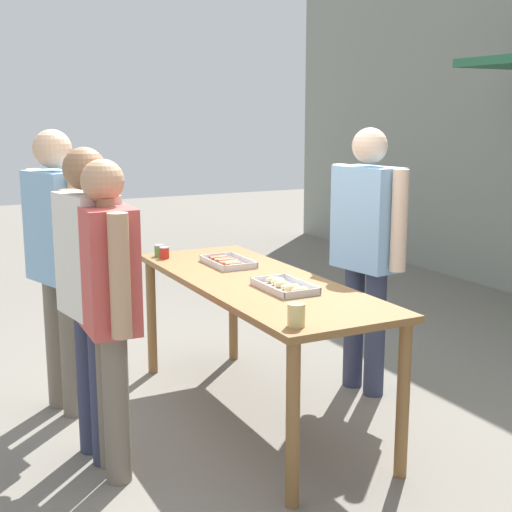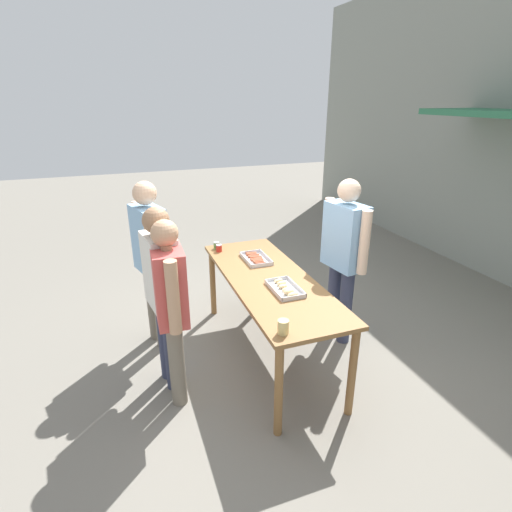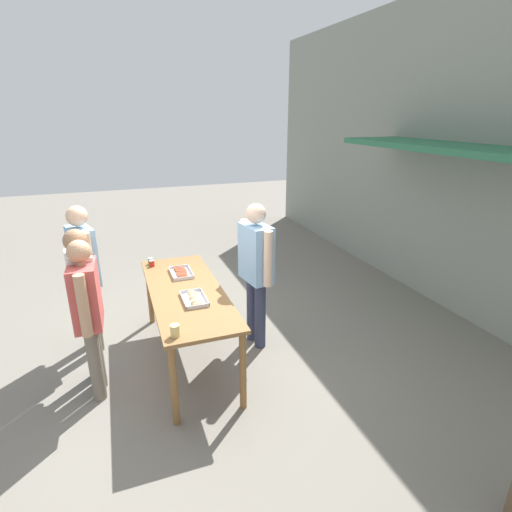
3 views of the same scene
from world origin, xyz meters
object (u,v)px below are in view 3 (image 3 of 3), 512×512
(condiment_jar_mustard, at_px, (151,261))
(person_customer_with_cup, at_px, (88,307))
(person_customer_holding_hotdog, at_px, (85,267))
(person_customer_waiting_in_line, at_px, (84,295))
(food_tray_sausages, at_px, (181,273))
(beer_cup, at_px, (175,331))
(person_server_behind_table, at_px, (256,264))
(condiment_jar_ketchup, at_px, (152,263))
(food_tray_buns, at_px, (194,299))

(condiment_jar_mustard, bearing_deg, person_customer_with_cup, -29.88)
(person_customer_holding_hotdog, relative_size, person_customer_waiting_in_line, 1.04)
(food_tray_sausages, bearing_deg, person_customer_with_cup, -53.25)
(condiment_jar_mustard, xyz_separation_m, beer_cup, (1.96, 0.01, 0.02))
(person_customer_with_cup, bearing_deg, person_customer_holding_hotdog, 4.84)
(person_customer_waiting_in_line, bearing_deg, person_server_behind_table, -94.80)
(condiment_jar_ketchup, height_order, person_server_behind_table, person_server_behind_table)
(food_tray_sausages, height_order, person_server_behind_table, person_server_behind_table)
(condiment_jar_ketchup, distance_m, person_customer_holding_hotdog, 0.84)
(food_tray_buns, relative_size, condiment_jar_ketchup, 4.99)
(condiment_jar_ketchup, xyz_separation_m, beer_cup, (1.86, 0.01, 0.02))
(food_tray_sausages, height_order, condiment_jar_mustard, condiment_jar_mustard)
(food_tray_sausages, xyz_separation_m, condiment_jar_ketchup, (-0.40, -0.31, 0.03))
(person_customer_holding_hotdog, bearing_deg, person_customer_with_cup, 166.56)
(person_customer_with_cup, bearing_deg, food_tray_sausages, -51.39)
(person_server_behind_table, bearing_deg, food_tray_buns, -75.11)
(food_tray_sausages, height_order, condiment_jar_ketchup, condiment_jar_ketchup)
(food_tray_sausages, height_order, person_customer_holding_hotdog, person_customer_holding_hotdog)
(food_tray_sausages, relative_size, person_customer_with_cup, 0.24)
(person_customer_with_cup, xyz_separation_m, person_customer_waiting_in_line, (-0.22, -0.04, 0.04))
(condiment_jar_ketchup, bearing_deg, condiment_jar_mustard, -177.98)
(person_customer_with_cup, bearing_deg, person_server_behind_table, -77.58)
(person_customer_with_cup, bearing_deg, beer_cup, -129.95)
(food_tray_buns, distance_m, person_server_behind_table, 0.93)
(person_customer_waiting_in_line, bearing_deg, person_customer_with_cup, -179.18)
(person_server_behind_table, xyz_separation_m, person_customer_with_cup, (0.35, -1.90, -0.08))
(food_tray_sausages, xyz_separation_m, person_customer_waiting_in_line, (0.57, -1.09, 0.13))
(person_server_behind_table, distance_m, person_customer_waiting_in_line, 1.94)
(food_tray_sausages, distance_m, beer_cup, 1.49)
(person_server_behind_table, bearing_deg, condiment_jar_mustard, -137.60)
(beer_cup, distance_m, person_customer_waiting_in_line, 1.19)
(beer_cup, bearing_deg, person_customer_with_cup, -131.81)
(person_server_behind_table, bearing_deg, person_customer_with_cup, -88.28)
(beer_cup, height_order, person_server_behind_table, person_server_behind_table)
(food_tray_buns, height_order, person_customer_with_cup, person_customer_with_cup)
(food_tray_sausages, height_order, person_customer_waiting_in_line, person_customer_waiting_in_line)
(condiment_jar_mustard, height_order, condiment_jar_ketchup, same)
(condiment_jar_mustard, height_order, person_customer_holding_hotdog, person_customer_holding_hotdog)
(condiment_jar_ketchup, distance_m, person_customer_with_cup, 1.40)
(food_tray_buns, relative_size, person_customer_with_cup, 0.25)
(condiment_jar_mustard, distance_m, beer_cup, 1.96)
(food_tray_buns, bearing_deg, condiment_jar_mustard, -166.23)
(condiment_jar_mustard, height_order, person_customer_with_cup, person_customer_with_cup)
(food_tray_buns, bearing_deg, person_server_behind_table, 113.73)
(beer_cup, relative_size, person_customer_waiting_in_line, 0.06)
(person_customer_with_cup, bearing_deg, person_customer_waiting_in_line, 11.55)
(condiment_jar_ketchup, bearing_deg, person_customer_holding_hotdog, -73.55)
(beer_cup, bearing_deg, food_tray_sausages, 168.03)
(food_tray_sausages, distance_m, food_tray_buns, 0.81)
(person_server_behind_table, distance_m, person_customer_with_cup, 1.94)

